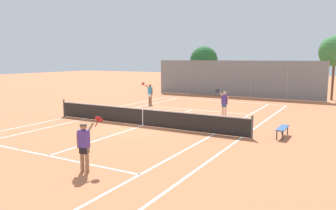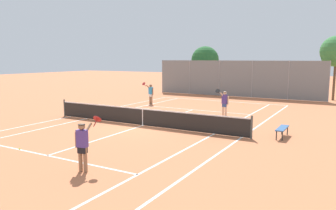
{
  "view_description": "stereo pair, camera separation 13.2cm",
  "coord_description": "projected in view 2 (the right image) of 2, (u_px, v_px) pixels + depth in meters",
  "views": [
    {
      "loc": [
        9.74,
        -14.58,
        3.63
      ],
      "look_at": [
        0.73,
        1.5,
        1.0
      ],
      "focal_mm": 35.0,
      "sensor_mm": 36.0,
      "label": 1
    },
    {
      "loc": [
        9.85,
        -14.52,
        3.63
      ],
      "look_at": [
        0.73,
        1.5,
        1.0
      ],
      "focal_mm": 35.0,
      "sensor_mm": 36.0,
      "label": 2
    }
  ],
  "objects": [
    {
      "name": "ground_plane",
      "position": [
        143.0,
        126.0,
        17.83
      ],
      "size": [
        120.0,
        120.0,
        0.0
      ],
      "primitive_type": "plane",
      "color": "#C67047"
    },
    {
      "name": "court_line_markings",
      "position": [
        143.0,
        126.0,
        17.83
      ],
      "size": [
        11.1,
        23.9,
        0.01
      ],
      "color": "silver",
      "rests_on": "ground"
    },
    {
      "name": "tennis_net",
      "position": [
        143.0,
        116.0,
        17.76
      ],
      "size": [
        12.0,
        0.1,
        1.07
      ],
      "color": "#474C47",
      "rests_on": "ground"
    },
    {
      "name": "player_near_side",
      "position": [
        83.0,
        144.0,
        10.47
      ],
      "size": [
        0.57,
        0.81,
        1.77
      ],
      "color": "#936B4C",
      "rests_on": "ground"
    },
    {
      "name": "player_far_left",
      "position": [
        151.0,
        93.0,
        25.92
      ],
      "size": [
        0.77,
        0.71,
        1.77
      ],
      "color": "#936B4C",
      "rests_on": "ground"
    },
    {
      "name": "player_far_right",
      "position": [
        225.0,
        102.0,
        20.44
      ],
      "size": [
        0.69,
        0.73,
        1.77
      ],
      "color": "beige",
      "rests_on": "ground"
    },
    {
      "name": "loose_tennis_ball_0",
      "position": [
        20.0,
        149.0,
        13.14
      ],
      "size": [
        0.07,
        0.07,
        0.07
      ],
      "primitive_type": "sphere",
      "color": "#D1DB33",
      "rests_on": "ground"
    },
    {
      "name": "loose_tennis_ball_1",
      "position": [
        106.0,
        115.0,
        20.96
      ],
      "size": [
        0.07,
        0.07,
        0.07
      ],
      "primitive_type": "sphere",
      "color": "#D1DB33",
      "rests_on": "ground"
    },
    {
      "name": "loose_tennis_ball_2",
      "position": [
        143.0,
        114.0,
        21.48
      ],
      "size": [
        0.07,
        0.07,
        0.07
      ],
      "primitive_type": "sphere",
      "color": "#D1DB33",
      "rests_on": "ground"
    },
    {
      "name": "loose_tennis_ball_3",
      "position": [
        243.0,
        104.0,
        25.99
      ],
      "size": [
        0.07,
        0.07,
        0.07
      ],
      "primitive_type": "sphere",
      "color": "#D1DB33",
      "rests_on": "ground"
    },
    {
      "name": "courtside_bench",
      "position": [
        282.0,
        129.0,
        15.11
      ],
      "size": [
        0.36,
        1.5,
        0.47
      ],
      "color": "#33598C",
      "rests_on": "ground"
    },
    {
      "name": "back_fence",
      "position": [
        235.0,
        79.0,
        31.1
      ],
      "size": [
        16.19,
        0.08,
        3.45
      ],
      "color": "gray",
      "rests_on": "ground"
    },
    {
      "name": "tree_behind_left",
      "position": [
        205.0,
        61.0,
        35.17
      ],
      "size": [
        2.95,
        2.95,
        4.93
      ],
      "color": "brown",
      "rests_on": "ground"
    },
    {
      "name": "tree_behind_right",
      "position": [
        335.0,
        52.0,
        28.04
      ],
      "size": [
        2.65,
        2.65,
        5.56
      ],
      "color": "brown",
      "rests_on": "ground"
    }
  ]
}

